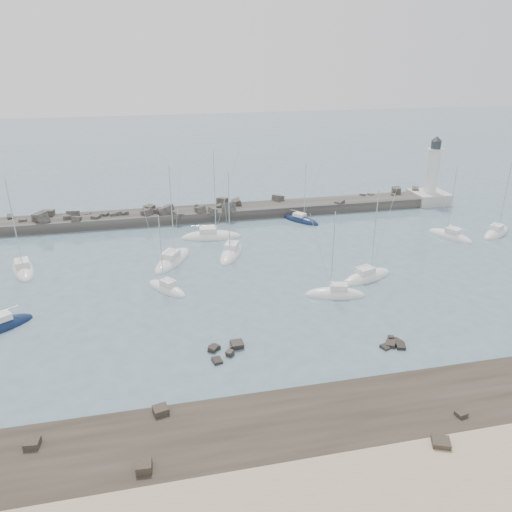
# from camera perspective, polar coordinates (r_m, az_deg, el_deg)

# --- Properties ---
(ground) EXTENTS (400.00, 400.00, 0.00)m
(ground) POSITION_cam_1_polar(r_m,az_deg,el_deg) (62.41, -1.13, -6.41)
(ground) COLOR slate
(ground) RESTS_ON ground
(rock_shelf) EXTENTS (140.00, 12.00, 1.70)m
(rock_shelf) POSITION_cam_1_polar(r_m,az_deg,el_deg) (45.02, 4.75, -19.86)
(rock_shelf) COLOR black
(rock_shelf) RESTS_ON ground
(rock_cluster_near) EXTENTS (4.07, 3.91, 1.45)m
(rock_cluster_near) POSITION_cam_1_polar(r_m,az_deg,el_deg) (55.07, -3.43, -10.71)
(rock_cluster_near) COLOR black
(rock_cluster_near) RESTS_ON ground
(rock_cluster_far) EXTENTS (2.99, 2.69, 1.04)m
(rock_cluster_far) POSITION_cam_1_polar(r_m,az_deg,el_deg) (57.98, 15.39, -9.78)
(rock_cluster_far) COLOR black
(rock_cluster_far) RESTS_ON ground
(breakwater) EXTENTS (115.00, 8.21, 5.18)m
(breakwater) POSITION_cam_1_polar(r_m,az_deg,el_deg) (96.30, -10.43, 4.19)
(breakwater) COLOR #32302D
(breakwater) RESTS_ON ground
(lighthouse) EXTENTS (7.00, 7.00, 14.60)m
(lighthouse) POSITION_cam_1_polar(r_m,az_deg,el_deg) (111.45, 19.27, 7.32)
(lighthouse) COLOR #ABABA6
(lighthouse) RESTS_ON ground
(sailboat_1) EXTENTS (5.40, 9.70, 14.71)m
(sailboat_1) POSITION_cam_1_polar(r_m,az_deg,el_deg) (81.04, -25.06, -1.42)
(sailboat_1) COLOR white
(sailboat_1) RESTS_ON ground
(sailboat_3) EXTENTS (7.79, 10.30, 15.92)m
(sailboat_3) POSITION_cam_1_polar(r_m,az_deg,el_deg) (77.46, -9.51, -0.56)
(sailboat_3) COLOR white
(sailboat_3) RESTS_ON ground
(sailboat_4) EXTENTS (10.61, 4.36, 16.26)m
(sailboat_4) POSITION_cam_1_polar(r_m,az_deg,el_deg) (86.43, -5.15, 2.19)
(sailboat_4) COLOR white
(sailboat_4) RESTS_ON ground
(sailboat_5) EXTENTS (6.07, 7.02, 11.46)m
(sailboat_5) POSITION_cam_1_polar(r_m,az_deg,el_deg) (68.75, -10.15, -3.74)
(sailboat_5) COLOR white
(sailboat_5) RESTS_ON ground
(sailboat_6) EXTENTS (6.32, 9.56, 14.61)m
(sailboat_6) POSITION_cam_1_polar(r_m,az_deg,el_deg) (79.13, -2.85, 0.26)
(sailboat_6) COLOR white
(sailboat_6) RESTS_ON ground
(sailboat_7) EXTENTS (9.14, 5.49, 13.93)m
(sailboat_7) POSITION_cam_1_polar(r_m,az_deg,el_deg) (72.70, 12.53, -2.41)
(sailboat_7) COLOR white
(sailboat_7) RESTS_ON ground
(sailboat_8) EXTENTS (6.61, 7.65, 12.32)m
(sailboat_8) POSITION_cam_1_polar(r_m,az_deg,el_deg) (94.77, 5.16, 4.06)
(sailboat_8) COLOR #0E1C3C
(sailboat_8) RESTS_ON ground
(sailboat_9) EXTENTS (8.26, 4.33, 12.71)m
(sailboat_9) POSITION_cam_1_polar(r_m,az_deg,el_deg) (67.03, 9.02, -4.38)
(sailboat_9) COLOR white
(sailboat_9) RESTS_ON ground
(sailboat_10) EXTENTS (5.94, 8.49, 13.15)m
(sailboat_10) POSITION_cam_1_polar(r_m,az_deg,el_deg) (92.65, 21.30, 2.10)
(sailboat_10) COLOR white
(sailboat_10) RESTS_ON ground
(sailboat_12) EXTENTS (8.62, 6.73, 13.63)m
(sailboat_12) POSITION_cam_1_polar(r_m,az_deg,el_deg) (97.49, 25.76, 2.37)
(sailboat_12) COLOR white
(sailboat_12) RESTS_ON ground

